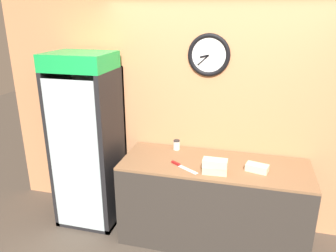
# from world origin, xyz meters

# --- Properties ---
(wall_back) EXTENTS (5.20, 0.10, 2.70)m
(wall_back) POSITION_xyz_m (-0.00, 1.32, 1.36)
(wall_back) COLOR tan
(wall_back) RESTS_ON ground_plane
(prep_counter) EXTENTS (1.92, 0.73, 0.91)m
(prep_counter) POSITION_xyz_m (0.00, 0.91, 0.45)
(prep_counter) COLOR #332D28
(prep_counter) RESTS_ON ground_plane
(beverage_cooler) EXTENTS (0.68, 0.63, 1.99)m
(beverage_cooler) POSITION_xyz_m (-1.45, 1.01, 1.08)
(beverage_cooler) COLOR black
(beverage_cooler) RESTS_ON ground_plane
(sandwich_stack_bottom) EXTENTS (0.24, 0.13, 0.07)m
(sandwich_stack_bottom) POSITION_xyz_m (0.02, 0.70, 0.94)
(sandwich_stack_bottom) COLOR beige
(sandwich_stack_bottom) RESTS_ON prep_counter
(sandwich_stack_middle) EXTENTS (0.24, 0.12, 0.07)m
(sandwich_stack_middle) POSITION_xyz_m (0.02, 0.70, 1.02)
(sandwich_stack_middle) COLOR beige
(sandwich_stack_middle) RESTS_ON sandwich_stack_bottom
(sandwich_flat_left) EXTENTS (0.23, 0.16, 0.07)m
(sandwich_flat_left) POSITION_xyz_m (0.42, 0.85, 0.94)
(sandwich_flat_left) COLOR beige
(sandwich_flat_left) RESTS_ON prep_counter
(chefs_knife) EXTENTS (0.31, 0.22, 0.02)m
(chefs_knife) POSITION_xyz_m (-0.32, 0.76, 0.91)
(chefs_knife) COLOR silver
(chefs_knife) RESTS_ON prep_counter
(condiment_jar) EXTENTS (0.08, 0.08, 0.11)m
(condiment_jar) POSITION_xyz_m (-0.46, 1.17, 0.96)
(condiment_jar) COLOR silver
(condiment_jar) RESTS_ON prep_counter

